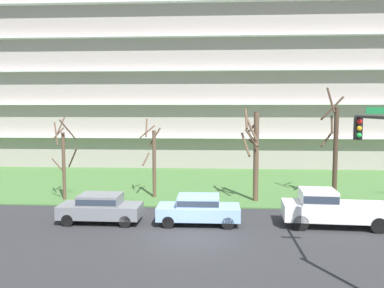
{
  "coord_description": "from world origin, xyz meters",
  "views": [
    {
      "loc": [
        1.28,
        -18.35,
        6.18
      ],
      "look_at": [
        -0.2,
        6.0,
        4.02
      ],
      "focal_mm": 37.23,
      "sensor_mm": 36.0,
      "label": 1
    }
  ],
  "objects_px": {
    "tree_right": "(335,147)",
    "tree_far_left": "(64,159)",
    "tree_center": "(254,152)",
    "sedan_gray_center_right": "(101,207)",
    "tree_left": "(153,159)",
    "pickup_white_near_right": "(331,208)",
    "sedan_blue_center_left": "(198,208)"
  },
  "relations": [
    {
      "from": "tree_center",
      "to": "tree_left",
      "type": "bearing_deg",
      "value": 173.82
    },
    {
      "from": "tree_far_left",
      "to": "sedan_blue_center_left",
      "type": "relative_size",
      "value": 1.28
    },
    {
      "from": "tree_center",
      "to": "tree_right",
      "type": "xyz_separation_m",
      "value": [
        5.47,
        1.03,
        0.24
      ]
    },
    {
      "from": "tree_left",
      "to": "pickup_white_near_right",
      "type": "relative_size",
      "value": 1.0
    },
    {
      "from": "tree_far_left",
      "to": "tree_center",
      "type": "xyz_separation_m",
      "value": [
        12.73,
        0.4,
        0.55
      ]
    },
    {
      "from": "tree_right",
      "to": "pickup_white_near_right",
      "type": "height_order",
      "value": "tree_right"
    },
    {
      "from": "tree_center",
      "to": "tree_right",
      "type": "distance_m",
      "value": 5.57
    },
    {
      "from": "tree_far_left",
      "to": "sedan_gray_center_right",
      "type": "relative_size",
      "value": 1.28
    },
    {
      "from": "tree_left",
      "to": "sedan_gray_center_right",
      "type": "bearing_deg",
      "value": -107.34
    },
    {
      "from": "tree_center",
      "to": "pickup_white_near_right",
      "type": "distance_m",
      "value": 6.83
    },
    {
      "from": "tree_right",
      "to": "sedan_gray_center_right",
      "type": "height_order",
      "value": "tree_right"
    },
    {
      "from": "sedan_blue_center_left",
      "to": "tree_left",
      "type": "bearing_deg",
      "value": -61.18
    },
    {
      "from": "tree_left",
      "to": "tree_right",
      "type": "xyz_separation_m",
      "value": [
        12.33,
        0.29,
        0.88
      ]
    },
    {
      "from": "tree_right",
      "to": "tree_far_left",
      "type": "bearing_deg",
      "value": -175.51
    },
    {
      "from": "tree_left",
      "to": "sedan_blue_center_left",
      "type": "height_order",
      "value": "tree_left"
    },
    {
      "from": "tree_left",
      "to": "sedan_gray_center_right",
      "type": "xyz_separation_m",
      "value": [
        -1.92,
        -6.14,
        -1.85
      ]
    },
    {
      "from": "tree_center",
      "to": "pickup_white_near_right",
      "type": "bearing_deg",
      "value": -57.11
    },
    {
      "from": "sedan_gray_center_right",
      "to": "pickup_white_near_right",
      "type": "xyz_separation_m",
      "value": [
        12.27,
        0.01,
        0.14
      ]
    },
    {
      "from": "tree_center",
      "to": "sedan_gray_center_right",
      "type": "height_order",
      "value": "tree_center"
    },
    {
      "from": "tree_right",
      "to": "pickup_white_near_right",
      "type": "relative_size",
      "value": 1.38
    },
    {
      "from": "tree_center",
      "to": "sedan_blue_center_left",
      "type": "bearing_deg",
      "value": -122.6
    },
    {
      "from": "tree_center",
      "to": "sedan_blue_center_left",
      "type": "height_order",
      "value": "tree_center"
    },
    {
      "from": "tree_far_left",
      "to": "sedan_gray_center_right",
      "type": "xyz_separation_m",
      "value": [
        3.95,
        -5.0,
        -1.94
      ]
    },
    {
      "from": "tree_center",
      "to": "sedan_gray_center_right",
      "type": "distance_m",
      "value": 10.61
    },
    {
      "from": "tree_left",
      "to": "sedan_gray_center_right",
      "type": "distance_m",
      "value": 6.7
    },
    {
      "from": "tree_right",
      "to": "sedan_blue_center_left",
      "type": "xyz_separation_m",
      "value": [
        -8.93,
        -6.43,
        -2.73
      ]
    },
    {
      "from": "tree_left",
      "to": "sedan_gray_center_right",
      "type": "height_order",
      "value": "tree_left"
    },
    {
      "from": "sedan_blue_center_left",
      "to": "pickup_white_near_right",
      "type": "relative_size",
      "value": 0.8
    },
    {
      "from": "tree_center",
      "to": "sedan_gray_center_right",
      "type": "bearing_deg",
      "value": -148.41
    },
    {
      "from": "tree_far_left",
      "to": "pickup_white_near_right",
      "type": "relative_size",
      "value": 1.02
    },
    {
      "from": "pickup_white_near_right",
      "to": "tree_left",
      "type": "bearing_deg",
      "value": -27.21
    },
    {
      "from": "tree_left",
      "to": "tree_right",
      "type": "relative_size",
      "value": 0.72
    }
  ]
}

